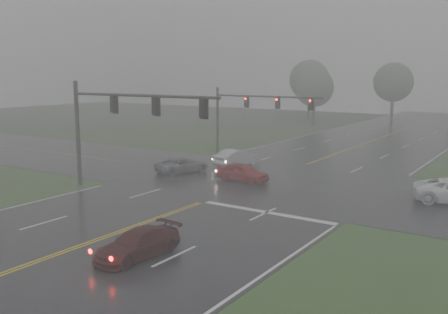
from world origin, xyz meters
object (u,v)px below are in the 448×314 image
Objects in this scene: car_grey at (182,173)px; signal_gantry_near at (115,115)px; signal_gantry_far at (247,109)px; sedan_red at (242,182)px; sedan_silver at (237,166)px; sedan_maroon at (138,258)px.

car_grey is 0.36× the size of signal_gantry_near.
signal_gantry_near is (0.44, -7.67, 5.20)m from car_grey.
signal_gantry_near is at bearing -89.04° from signal_gantry_far.
sedan_silver reaches higher than sedan_red.
car_grey is at bearing -90.85° from signal_gantry_far.
car_grey is 0.40× the size of signal_gantry_far.
sedan_silver is 0.40× the size of signal_gantry_far.
sedan_red is 0.36× the size of signal_gantry_far.
sedan_silver is 1.00× the size of car_grey.
sedan_maroon is 0.94× the size of sedan_silver.
signal_gantry_near is at bearing 95.22° from sedan_silver.
sedan_maroon is 1.03× the size of sedan_red.
sedan_maroon is 0.94× the size of car_grey.
car_grey is at bearing 79.36° from sedan_silver.
sedan_silver is at bearing 82.28° from signal_gantry_near.
signal_gantry_far reaches higher than sedan_red.
sedan_maroon is 18.94m from car_grey.
sedan_silver is at bearing -68.17° from signal_gantry_far.
car_grey is (-10.16, 15.98, 0.00)m from sedan_maroon.
sedan_maroon is 16.34m from sedan_red.
signal_gantry_far is (0.15, 9.92, 4.63)m from car_grey.
signal_gantry_far is (-0.30, 17.59, -0.57)m from signal_gantry_near.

